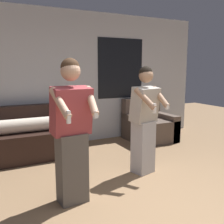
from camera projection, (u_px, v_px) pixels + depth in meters
wall_back at (71, 78)px, 5.34m from camera, size 6.13×0.07×2.70m
couch at (29, 138)px, 4.66m from camera, size 1.84×0.88×0.88m
armchair at (149, 126)px, 5.74m from camera, size 0.92×0.93×0.89m
person_left at (72, 132)px, 2.97m from camera, size 0.50×0.50×1.68m
person_right at (145, 120)px, 3.85m from camera, size 0.47×0.54×1.59m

